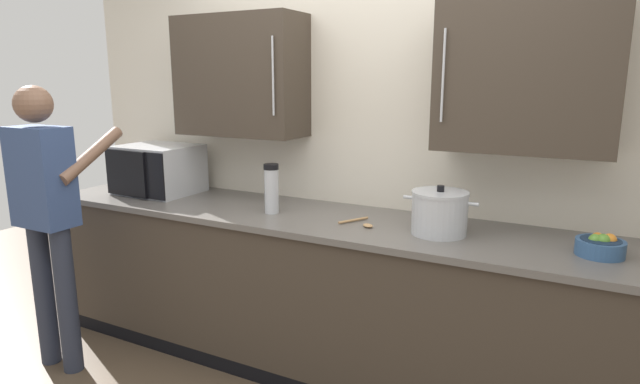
{
  "coord_description": "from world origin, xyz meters",
  "views": [
    {
      "loc": [
        1.15,
        -1.82,
        1.67
      ],
      "look_at": [
        -0.15,
        0.64,
        1.07
      ],
      "focal_mm": 29.5,
      "sensor_mm": 36.0,
      "label": 1
    }
  ],
  "objects_px": {
    "microwave_oven": "(156,169)",
    "wooden_spoon": "(361,223)",
    "thermos_flask": "(272,188)",
    "person_figure": "(46,205)",
    "stock_pot": "(439,213)",
    "fruit_bowl": "(600,246)"
  },
  "relations": [
    {
      "from": "microwave_oven",
      "to": "person_figure",
      "type": "bearing_deg",
      "value": -96.71
    },
    {
      "from": "microwave_oven",
      "to": "stock_pot",
      "type": "xyz_separation_m",
      "value": [
        1.95,
        -0.07,
        -0.05
      ]
    },
    {
      "from": "microwave_oven",
      "to": "person_figure",
      "type": "xyz_separation_m",
      "value": [
        -0.09,
        -0.75,
        -0.1
      ]
    },
    {
      "from": "microwave_oven",
      "to": "fruit_bowl",
      "type": "distance_m",
      "value": 2.66
    },
    {
      "from": "thermos_flask",
      "to": "person_figure",
      "type": "relative_size",
      "value": 0.17
    },
    {
      "from": "microwave_oven",
      "to": "fruit_bowl",
      "type": "xyz_separation_m",
      "value": [
        2.66,
        -0.06,
        -0.12
      ]
    },
    {
      "from": "thermos_flask",
      "to": "person_figure",
      "type": "bearing_deg",
      "value": -149.12
    },
    {
      "from": "microwave_oven",
      "to": "wooden_spoon",
      "type": "height_order",
      "value": "microwave_oven"
    },
    {
      "from": "wooden_spoon",
      "to": "fruit_bowl",
      "type": "height_order",
      "value": "fruit_bowl"
    },
    {
      "from": "fruit_bowl",
      "to": "person_figure",
      "type": "height_order",
      "value": "person_figure"
    },
    {
      "from": "thermos_flask",
      "to": "person_figure",
      "type": "xyz_separation_m",
      "value": [
        -1.08,
        -0.65,
        -0.08
      ]
    },
    {
      "from": "stock_pot",
      "to": "fruit_bowl",
      "type": "bearing_deg",
      "value": 0.39
    },
    {
      "from": "microwave_oven",
      "to": "person_figure",
      "type": "distance_m",
      "value": 0.76
    },
    {
      "from": "person_figure",
      "to": "microwave_oven",
      "type": "bearing_deg",
      "value": 83.29
    },
    {
      "from": "stock_pot",
      "to": "wooden_spoon",
      "type": "relative_size",
      "value": 1.84
    },
    {
      "from": "microwave_oven",
      "to": "thermos_flask",
      "type": "bearing_deg",
      "value": -6.1
    },
    {
      "from": "wooden_spoon",
      "to": "stock_pot",
      "type": "bearing_deg",
      "value": 4.11
    },
    {
      "from": "stock_pot",
      "to": "wooden_spoon",
      "type": "bearing_deg",
      "value": -175.89
    },
    {
      "from": "person_figure",
      "to": "fruit_bowl",
      "type": "bearing_deg",
      "value": 14.03
    },
    {
      "from": "fruit_bowl",
      "to": "microwave_oven",
      "type": "bearing_deg",
      "value": 178.6
    },
    {
      "from": "wooden_spoon",
      "to": "fruit_bowl",
      "type": "xyz_separation_m",
      "value": [
        1.11,
        0.03,
        0.03
      ]
    },
    {
      "from": "wooden_spoon",
      "to": "person_figure",
      "type": "height_order",
      "value": "person_figure"
    }
  ]
}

